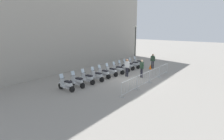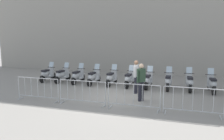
{
  "view_description": "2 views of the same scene",
  "coord_description": "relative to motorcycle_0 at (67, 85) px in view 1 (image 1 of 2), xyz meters",
  "views": [
    {
      "loc": [
        -12.82,
        -10.08,
        4.51
      ],
      "look_at": [
        -1.11,
        1.35,
        0.86
      ],
      "focal_mm": 29.09,
      "sensor_mm": 36.0,
      "label": 1
    },
    {
      "loc": [
        4.42,
        -9.89,
        2.89
      ],
      "look_at": [
        -1.16,
        1.61,
        1.03
      ],
      "focal_mm": 35.85,
      "sensor_mm": 36.0,
      "label": 2
    }
  ],
  "objects": [
    {
      "name": "officer_mid_plaza",
      "position": [
        7.12,
        -1.73,
        0.53
      ],
      "size": [
        0.35,
        0.51,
        1.73
      ],
      "color": "#23232D",
      "rests_on": "ground"
    },
    {
      "name": "barrier_segment_0",
      "position": [
        2.81,
        -3.74,
        0.07
      ],
      "size": [
        2.14,
        0.73,
        1.07
      ],
      "color": "#B2B5B7",
      "rests_on": "ground"
    },
    {
      "name": "motorcycle_3",
      "position": [
        3.34,
        0.39,
        0.0
      ],
      "size": [
        0.57,
        1.73,
        1.24
      ],
      "color": "black",
      "rests_on": "ground"
    },
    {
      "name": "barrier_segment_2",
      "position": [
        7.26,
        -3.08,
        0.07
      ],
      "size": [
        2.14,
        0.73,
        1.07
      ],
      "color": "#B2B5B7",
      "rests_on": "ground"
    },
    {
      "name": "motorcycle_10",
      "position": [
        11.11,
        1.55,
        0.0
      ],
      "size": [
        0.56,
        1.73,
        1.24
      ],
      "color": "black",
      "rests_on": "ground"
    },
    {
      "name": "building_facade",
      "position": [
        4.67,
        6.8,
        5.35
      ],
      "size": [
        28.05,
        6.46,
        11.61
      ],
      "primitive_type": "cube",
      "rotation": [
        0.0,
        0.0,
        0.15
      ],
      "color": "#9E998E",
      "rests_on": "ground"
    },
    {
      "name": "traffic_cone",
      "position": [
        10.95,
        -0.27,
        -0.18
      ],
      "size": [
        0.32,
        0.32,
        0.55
      ],
      "primitive_type": "cone",
      "color": "orange",
      "rests_on": "ground"
    },
    {
      "name": "motorcycle_4",
      "position": [
        4.43,
        0.67,
        0.0
      ],
      "size": [
        0.58,
        1.73,
        1.24
      ],
      "color": "black",
      "rests_on": "ground"
    },
    {
      "name": "motorcycle_1",
      "position": [
        1.1,
        0.17,
        0.0
      ],
      "size": [
        0.56,
        1.73,
        1.24
      ],
      "color": "black",
      "rests_on": "ground"
    },
    {
      "name": "officer_by_barriers",
      "position": [
        6.43,
        -0.49,
        0.53
      ],
      "size": [
        0.27,
        0.55,
        1.73
      ],
      "color": "#23232D",
      "rests_on": "ground"
    },
    {
      "name": "motorcycle_6",
      "position": [
        6.67,
        0.9,
        0.0
      ],
      "size": [
        0.57,
        1.73,
        1.24
      ],
      "color": "black",
      "rests_on": "ground"
    },
    {
      "name": "ground_plane",
      "position": [
        5.88,
        -1.42,
        -0.45
      ],
      "size": [
        120.0,
        120.0,
        0.0
      ],
      "primitive_type": "plane",
      "color": "gray"
    },
    {
      "name": "motorcycle_7",
      "position": [
        7.78,
        1.09,
        0.0
      ],
      "size": [
        0.63,
        1.72,
        1.24
      ],
      "color": "black",
      "rests_on": "ground"
    },
    {
      "name": "motorcycle_8",
      "position": [
        8.88,
        1.31,
        0.0
      ],
      "size": [
        0.68,
        1.71,
        1.24
      ],
      "color": "black",
      "rests_on": "ground"
    },
    {
      "name": "barrier_segment_1",
      "position": [
        5.04,
        -3.41,
        0.07
      ],
      "size": [
        2.14,
        0.73,
        1.07
      ],
      "color": "#B2B5B7",
      "rests_on": "ground"
    },
    {
      "name": "motorcycle_0",
      "position": [
        0.0,
        0.0,
        0.0
      ],
      "size": [
        0.63,
        1.72,
        1.24
      ],
      "color": "black",
      "rests_on": "ground"
    },
    {
      "name": "motorcycle_9",
      "position": [
        10.01,
        1.38,
        0.0
      ],
      "size": [
        0.69,
        1.71,
        1.24
      ],
      "color": "black",
      "rests_on": "ground"
    },
    {
      "name": "motorcycle_5",
      "position": [
        5.55,
        0.78,
        0.0
      ],
      "size": [
        0.58,
        1.73,
        1.24
      ],
      "color": "black",
      "rests_on": "ground"
    },
    {
      "name": "barrier_segment_3",
      "position": [
        9.48,
        -2.76,
        0.07
      ],
      "size": [
        2.14,
        0.73,
        1.07
      ],
      "color": "#B2B5B7",
      "rests_on": "ground"
    },
    {
      "name": "officer_near_row_end",
      "position": [
        11.52,
        -0.2,
        0.53
      ],
      "size": [
        0.3,
        0.54,
        1.73
      ],
      "color": "#23232D",
      "rests_on": "ground"
    },
    {
      "name": "street_lamp",
      "position": [
        12.94,
        3.51,
        2.64
      ],
      "size": [
        0.36,
        0.36,
        5.02
      ],
      "color": "#2D332D",
      "rests_on": "ground"
    },
    {
      "name": "motorcycle_2",
      "position": [
        2.22,
        0.32,
        0.0
      ],
      "size": [
        0.61,
        1.72,
        1.24
      ],
      "color": "black",
      "rests_on": "ground"
    }
  ]
}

